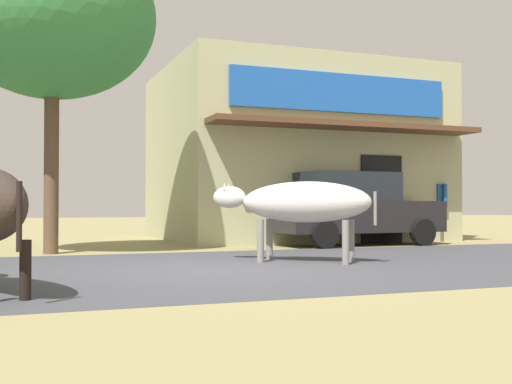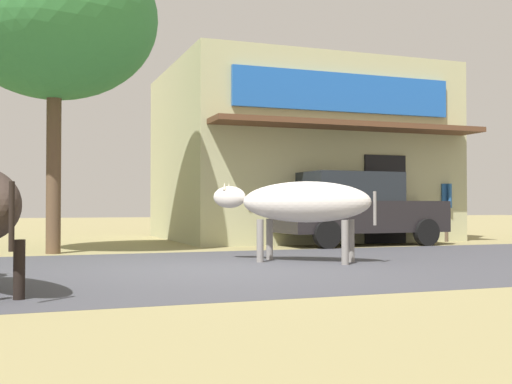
{
  "view_description": "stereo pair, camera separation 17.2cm",
  "coord_description": "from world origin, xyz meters",
  "px_view_note": "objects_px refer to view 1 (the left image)",
  "views": [
    {
      "loc": [
        -2.69,
        -8.82,
        0.9
      ],
      "look_at": [
        1.09,
        1.02,
        1.12
      ],
      "focal_mm": 45.15,
      "sensor_mm": 36.0,
      "label": 1
    },
    {
      "loc": [
        -2.53,
        -8.88,
        0.9
      ],
      "look_at": [
        1.09,
        1.02,
        1.12
      ],
      "focal_mm": 45.15,
      "sensor_mm": 36.0,
      "label": 2
    }
  ],
  "objects_px": {
    "roadside_tree": "(52,17)",
    "pedestrian_by_shop": "(439,202)",
    "parked_hatchback_car": "(352,208)",
    "cow_far_dark": "(302,203)"
  },
  "relations": [
    {
      "from": "pedestrian_by_shop",
      "to": "cow_far_dark",
      "type": "bearing_deg",
      "value": -144.16
    },
    {
      "from": "cow_far_dark",
      "to": "pedestrian_by_shop",
      "type": "height_order",
      "value": "pedestrian_by_shop"
    },
    {
      "from": "parked_hatchback_car",
      "to": "cow_far_dark",
      "type": "distance_m",
      "value": 4.61
    },
    {
      "from": "roadside_tree",
      "to": "pedestrian_by_shop",
      "type": "height_order",
      "value": "roadside_tree"
    },
    {
      "from": "pedestrian_by_shop",
      "to": "roadside_tree",
      "type": "bearing_deg",
      "value": -174.39
    },
    {
      "from": "parked_hatchback_car",
      "to": "cow_far_dark",
      "type": "relative_size",
      "value": 1.67
    },
    {
      "from": "roadside_tree",
      "to": "parked_hatchback_car",
      "type": "relative_size",
      "value": 1.52
    },
    {
      "from": "cow_far_dark",
      "to": "roadside_tree",
      "type": "bearing_deg",
      "value": 138.42
    },
    {
      "from": "cow_far_dark",
      "to": "pedestrian_by_shop",
      "type": "distance_m",
      "value": 7.05
    },
    {
      "from": "pedestrian_by_shop",
      "to": "parked_hatchback_car",
      "type": "bearing_deg",
      "value": -168.57
    }
  ]
}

